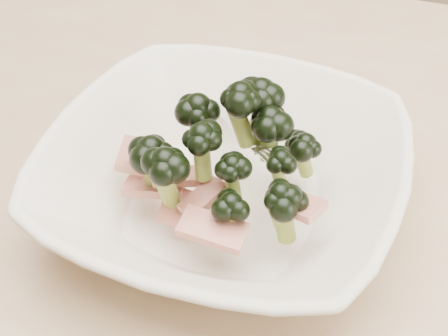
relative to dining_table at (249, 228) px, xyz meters
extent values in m
cube|color=tan|center=(0.00, 0.00, 0.08)|extent=(1.20, 0.80, 0.04)
cylinder|color=tan|center=(-0.55, 0.35, -0.30)|extent=(0.06, 0.06, 0.71)
imported|color=beige|center=(-0.01, -0.07, 0.14)|extent=(0.32, 0.32, 0.08)
cylinder|color=olive|center=(0.05, -0.08, 0.16)|extent=(0.02, 0.02, 0.04)
ellipsoid|color=black|center=(0.05, -0.08, 0.18)|extent=(0.03, 0.03, 0.02)
cylinder|color=olive|center=(-0.06, -0.10, 0.16)|extent=(0.02, 0.02, 0.03)
ellipsoid|color=black|center=(-0.06, -0.10, 0.18)|extent=(0.04, 0.04, 0.03)
cylinder|color=olive|center=(-0.04, -0.12, 0.16)|extent=(0.02, 0.03, 0.05)
ellipsoid|color=black|center=(-0.04, -0.12, 0.19)|extent=(0.04, 0.04, 0.03)
cylinder|color=olive|center=(0.02, -0.13, 0.15)|extent=(0.01, 0.01, 0.03)
ellipsoid|color=black|center=(0.02, -0.13, 0.17)|extent=(0.03, 0.03, 0.03)
cylinder|color=olive|center=(0.06, -0.04, 0.15)|extent=(0.02, 0.02, 0.04)
ellipsoid|color=black|center=(0.06, -0.04, 0.17)|extent=(0.03, 0.03, 0.02)
cylinder|color=olive|center=(-0.02, -0.09, 0.18)|extent=(0.02, 0.02, 0.04)
ellipsoid|color=black|center=(-0.02, -0.09, 0.20)|extent=(0.04, 0.04, 0.03)
cylinder|color=olive|center=(0.05, -0.11, 0.15)|extent=(0.02, 0.02, 0.04)
ellipsoid|color=black|center=(0.05, -0.11, 0.17)|extent=(0.03, 0.03, 0.03)
cylinder|color=olive|center=(0.01, -0.03, 0.17)|extent=(0.03, 0.02, 0.05)
ellipsoid|color=black|center=(0.01, -0.03, 0.20)|extent=(0.04, 0.04, 0.03)
cylinder|color=olive|center=(0.05, -0.02, 0.14)|extent=(0.02, 0.02, 0.03)
ellipsoid|color=black|center=(0.05, -0.02, 0.16)|extent=(0.03, 0.03, 0.02)
cylinder|color=olive|center=(0.01, -0.10, 0.17)|extent=(0.02, 0.02, 0.03)
ellipsoid|color=black|center=(0.01, -0.10, 0.18)|extent=(0.03, 0.03, 0.02)
cylinder|color=olive|center=(0.00, -0.05, 0.18)|extent=(0.03, 0.02, 0.05)
ellipsoid|color=black|center=(0.00, -0.05, 0.21)|extent=(0.04, 0.04, 0.03)
cylinder|color=olive|center=(0.06, -0.11, 0.15)|extent=(0.02, 0.02, 0.04)
ellipsoid|color=black|center=(0.06, -0.11, 0.17)|extent=(0.04, 0.04, 0.03)
cylinder|color=olive|center=(-0.04, -0.05, 0.17)|extent=(0.02, 0.02, 0.04)
ellipsoid|color=black|center=(-0.04, -0.05, 0.19)|extent=(0.04, 0.04, 0.03)
cylinder|color=olive|center=(0.03, -0.05, 0.17)|extent=(0.02, 0.03, 0.04)
ellipsoid|color=black|center=(0.03, -0.05, 0.19)|extent=(0.04, 0.04, 0.03)
cube|color=maroon|center=(-0.06, -0.10, 0.14)|extent=(0.06, 0.04, 0.02)
cube|color=maroon|center=(0.01, -0.14, 0.15)|extent=(0.05, 0.03, 0.01)
cube|color=maroon|center=(-0.04, -0.09, 0.15)|extent=(0.06, 0.05, 0.02)
cube|color=maroon|center=(0.07, -0.10, 0.16)|extent=(0.05, 0.04, 0.02)
cube|color=maroon|center=(-0.01, -0.11, 0.15)|extent=(0.04, 0.05, 0.02)
cube|color=maroon|center=(-0.08, -0.08, 0.15)|extent=(0.04, 0.05, 0.01)
cube|color=maroon|center=(-0.03, -0.12, 0.13)|extent=(0.04, 0.04, 0.02)
camera|label=1|loc=(0.12, -0.45, 0.51)|focal=50.00mm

